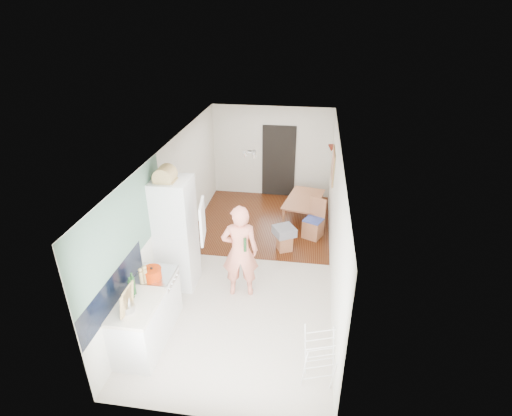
% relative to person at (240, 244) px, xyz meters
% --- Properties ---
extents(room_shell, '(3.20, 7.00, 2.50)m').
position_rel_person_xyz_m(room_shell, '(0.06, 0.92, 0.19)').
color(room_shell, silver).
rests_on(room_shell, ground).
extents(floor, '(3.20, 7.00, 0.01)m').
position_rel_person_xyz_m(floor, '(0.06, 0.92, -1.06)').
color(floor, beige).
rests_on(floor, ground).
extents(wood_floor_overlay, '(3.20, 3.30, 0.01)m').
position_rel_person_xyz_m(wood_floor_overlay, '(0.06, 2.77, -1.06)').
color(wood_floor_overlay, '#5A3116').
rests_on(wood_floor_overlay, room_shell).
extents(sage_wall_panel, '(0.02, 3.00, 1.30)m').
position_rel_person_xyz_m(sage_wall_panel, '(-1.53, -1.08, 0.79)').
color(sage_wall_panel, slate).
rests_on(sage_wall_panel, room_shell).
extents(tile_splashback, '(0.02, 1.90, 0.50)m').
position_rel_person_xyz_m(tile_splashback, '(-1.53, -1.63, 0.09)').
color(tile_splashback, black).
rests_on(tile_splashback, room_shell).
extents(doorway_recess, '(0.90, 0.04, 2.00)m').
position_rel_person_xyz_m(doorway_recess, '(0.26, 4.40, -0.06)').
color(doorway_recess, black).
rests_on(doorway_recess, room_shell).
extents(base_cabinet, '(0.60, 0.90, 0.86)m').
position_rel_person_xyz_m(base_cabinet, '(-1.24, -1.63, -0.63)').
color(base_cabinet, white).
rests_on(base_cabinet, room_shell).
extents(worktop, '(0.62, 0.92, 0.06)m').
position_rel_person_xyz_m(worktop, '(-1.24, -1.63, -0.17)').
color(worktop, '#EFE6CA').
rests_on(worktop, room_shell).
extents(range_cooker, '(0.60, 0.60, 0.88)m').
position_rel_person_xyz_m(range_cooker, '(-1.24, -0.88, -0.62)').
color(range_cooker, white).
rests_on(range_cooker, room_shell).
extents(cooker_top, '(0.60, 0.60, 0.04)m').
position_rel_person_xyz_m(cooker_top, '(-1.24, -0.88, -0.16)').
color(cooker_top, '#B9B9BB').
rests_on(cooker_top, room_shell).
extents(fridge_housing, '(0.66, 0.66, 2.15)m').
position_rel_person_xyz_m(fridge_housing, '(-1.21, 0.14, 0.01)').
color(fridge_housing, white).
rests_on(fridge_housing, room_shell).
extents(fridge_door, '(0.14, 0.56, 0.70)m').
position_rel_person_xyz_m(fridge_door, '(-0.60, -0.16, 0.49)').
color(fridge_door, white).
rests_on(fridge_door, room_shell).
extents(fridge_interior, '(0.02, 0.52, 0.66)m').
position_rel_person_xyz_m(fridge_interior, '(-0.90, 0.14, 0.49)').
color(fridge_interior, white).
rests_on(fridge_interior, room_shell).
extents(pinboard, '(0.03, 0.90, 0.70)m').
position_rel_person_xyz_m(pinboard, '(1.64, 2.82, 0.49)').
color(pinboard, tan).
rests_on(pinboard, room_shell).
extents(pinboard_frame, '(0.00, 0.94, 0.74)m').
position_rel_person_xyz_m(pinboard_frame, '(1.62, 2.82, 0.49)').
color(pinboard_frame, '#A66746').
rests_on(pinboard_frame, room_shell).
extents(wall_sconce, '(0.18, 0.18, 0.16)m').
position_rel_person_xyz_m(wall_sconce, '(1.60, 3.47, 0.69)').
color(wall_sconce, maroon).
rests_on(wall_sconce, room_shell).
extents(person, '(0.84, 0.62, 2.13)m').
position_rel_person_xyz_m(person, '(0.00, 0.00, 0.00)').
color(person, '#F3876D').
rests_on(person, floor).
extents(dining_table, '(0.91, 1.34, 0.43)m').
position_rel_person_xyz_m(dining_table, '(1.05, 3.18, -0.85)').
color(dining_table, '#A66746').
rests_on(dining_table, floor).
extents(dining_chair, '(0.52, 0.52, 0.93)m').
position_rel_person_xyz_m(dining_chair, '(1.28, 2.21, -0.60)').
color(dining_chair, '#A66746').
rests_on(dining_chair, floor).
extents(stool, '(0.38, 0.38, 0.38)m').
position_rel_person_xyz_m(stool, '(0.68, 1.57, -0.87)').
color(stool, '#A66746').
rests_on(stool, floor).
extents(grey_drape, '(0.57, 0.57, 0.19)m').
position_rel_person_xyz_m(grey_drape, '(0.67, 1.57, -0.59)').
color(grey_drape, slate).
rests_on(grey_drape, stool).
extents(drying_rack, '(0.52, 0.49, 0.82)m').
position_rel_person_xyz_m(drying_rack, '(1.44, -1.79, -0.66)').
color(drying_rack, white).
rests_on(drying_rack, floor).
extents(bread_bin, '(0.36, 0.35, 0.19)m').
position_rel_person_xyz_m(bread_bin, '(-1.27, 0.07, 1.18)').
color(bread_bin, tan).
rests_on(bread_bin, fridge_housing).
extents(red_casserole, '(0.31, 0.31, 0.18)m').
position_rel_person_xyz_m(red_casserole, '(-1.23, -0.99, -0.05)').
color(red_casserole, '#C02A03').
rests_on(red_casserole, cooker_top).
extents(steel_pan, '(0.26, 0.26, 0.10)m').
position_rel_person_xyz_m(steel_pan, '(-1.29, -1.77, -0.09)').
color(steel_pan, '#B9B9BB').
rests_on(steel_pan, worktop).
extents(held_bottle, '(0.06, 0.06, 0.26)m').
position_rel_person_xyz_m(held_bottle, '(0.12, -0.16, 0.09)').
color(held_bottle, '#1B401C').
rests_on(held_bottle, person).
extents(bottle_a, '(0.08, 0.08, 0.30)m').
position_rel_person_xyz_m(bottle_a, '(-1.35, -1.40, 0.01)').
color(bottle_a, '#1B401C').
rests_on(bottle_a, worktop).
extents(bottle_b, '(0.07, 0.07, 0.29)m').
position_rel_person_xyz_m(bottle_b, '(-1.35, -1.49, 0.00)').
color(bottle_b, '#1B401C').
rests_on(bottle_b, worktop).
extents(bottle_c, '(0.10, 0.10, 0.22)m').
position_rel_person_xyz_m(bottle_c, '(-1.30, -1.75, -0.03)').
color(bottle_c, beige).
rests_on(bottle_c, worktop).
extents(pepper_mill_front, '(0.06, 0.06, 0.22)m').
position_rel_person_xyz_m(pepper_mill_front, '(-1.34, -1.14, -0.03)').
color(pepper_mill_front, tan).
rests_on(pepper_mill_front, worktop).
extents(pepper_mill_back, '(0.08, 0.08, 0.24)m').
position_rel_person_xyz_m(pepper_mill_back, '(-1.29, -1.10, -0.02)').
color(pepper_mill_back, tan).
rests_on(pepper_mill_back, worktop).
extents(chopping_boards, '(0.05, 0.31, 0.42)m').
position_rel_person_xyz_m(chopping_boards, '(-1.26, -1.80, 0.07)').
color(chopping_boards, tan).
rests_on(chopping_boards, worktop).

